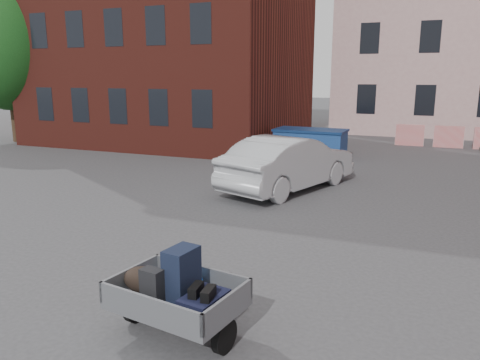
% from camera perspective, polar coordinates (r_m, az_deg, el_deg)
% --- Properties ---
extents(ground, '(120.00, 120.00, 0.00)m').
position_cam_1_polar(ground, '(9.82, 0.72, -7.05)').
color(ground, '#38383A').
rests_on(ground, ground).
extents(far_building, '(6.00, 6.00, 8.00)m').
position_cam_1_polar(far_building, '(38.51, -15.63, 13.31)').
color(far_building, maroon).
rests_on(far_building, ground).
extents(tree, '(5.28, 5.28, 8.30)m').
position_cam_1_polar(tree, '(26.24, -26.54, 15.50)').
color(tree, '#3D2B1C').
rests_on(tree, ground).
extents(barriers, '(4.70, 0.18, 1.00)m').
position_cam_1_polar(barriers, '(23.79, 24.08, 4.83)').
color(barriers, red).
rests_on(barriers, ground).
extents(trailer, '(1.75, 1.91, 1.20)m').
position_cam_1_polar(trailer, '(6.19, -7.80, -13.43)').
color(trailer, black).
rests_on(trailer, ground).
extents(dumpster, '(2.88, 1.56, 1.18)m').
position_cam_1_polar(dumpster, '(19.15, 8.55, 4.42)').
color(dumpster, navy).
rests_on(dumpster, ground).
extents(silver_car, '(3.15, 5.10, 1.59)m').
position_cam_1_polar(silver_car, '(13.78, 5.99, 2.09)').
color(silver_car, '#ABAEB3').
rests_on(silver_car, ground).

